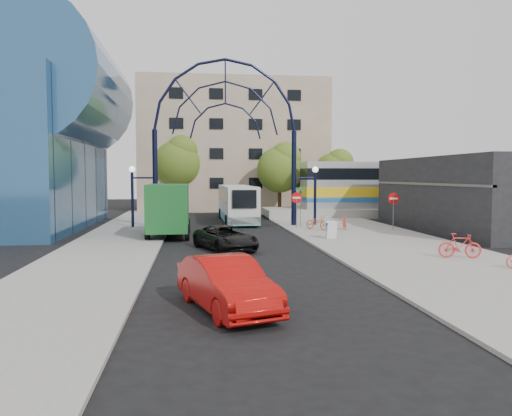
{
  "coord_description": "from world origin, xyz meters",
  "views": [
    {
      "loc": [
        -2.21,
        -21.97,
        3.75
      ],
      "look_at": [
        1.22,
        6.0,
        1.92
      ],
      "focal_mm": 35.0,
      "sensor_mm": 36.0,
      "label": 1
    }
  ],
  "objects": [
    {
      "name": "street_name_sign",
      "position": [
        5.2,
        12.6,
        2.13
      ],
      "size": [
        0.7,
        0.7,
        2.8
      ],
      "color": "slate",
      "rests_on": "sidewalk_east"
    },
    {
      "name": "apartment_block",
      "position": [
        2.0,
        34.97,
        7.0
      ],
      "size": [
        20.0,
        12.1,
        14.0
      ],
      "color": "tan",
      "rests_on": "ground"
    },
    {
      "name": "stop_sign",
      "position": [
        4.8,
        12.0,
        1.99
      ],
      "size": [
        0.8,
        0.07,
        2.5
      ],
      "color": "slate",
      "rests_on": "sidewalk_east"
    },
    {
      "name": "bike_near_a",
      "position": [
        5.92,
        10.66,
        0.61
      ],
      "size": [
        1.57,
        1.92,
        0.98
      ],
      "primitive_type": "imported",
      "rotation": [
        0.0,
        0.0,
        0.59
      ],
      "color": "#CE5F29",
      "rests_on": "sidewalk_east"
    },
    {
      "name": "tree_north_c",
      "position": [
        12.12,
        27.93,
        4.28
      ],
      "size": [
        4.16,
        4.16,
        6.5
      ],
      "color": "#382314",
      "rests_on": "ground"
    },
    {
      "name": "gateway_arch",
      "position": [
        0.0,
        14.0,
        8.56
      ],
      "size": [
        13.64,
        0.44,
        12.1
      ],
      "color": "black",
      "rests_on": "ground"
    },
    {
      "name": "do_not_enter_sign",
      "position": [
        11.0,
        10.0,
        1.98
      ],
      "size": [
        0.76,
        0.07,
        2.48
      ],
      "color": "slate",
      "rests_on": "sidewalk_east"
    },
    {
      "name": "tree_north_a",
      "position": [
        6.12,
        25.93,
        4.61
      ],
      "size": [
        4.48,
        4.48,
        7.0
      ],
      "color": "#382314",
      "rests_on": "ground"
    },
    {
      "name": "tree_north_b",
      "position": [
        -3.88,
        29.93,
        5.27
      ],
      "size": [
        5.12,
        5.12,
        8.0
      ],
      "color": "#382314",
      "rests_on": "ground"
    },
    {
      "name": "red_sedan",
      "position": [
        -1.37,
        -8.3,
        0.74
      ],
      "size": [
        2.88,
        4.78,
        1.49
      ],
      "primitive_type": "imported",
      "rotation": [
        0.0,
        0.0,
        0.31
      ],
      "color": "#B40D0B",
      "rests_on": "ground"
    },
    {
      "name": "bike_far_b",
      "position": [
        9.37,
        -1.42,
        0.67
      ],
      "size": [
        1.89,
        0.99,
        1.09
      ],
      "primitive_type": "imported",
      "rotation": [
        0.0,
        0.0,
        1.29
      ],
      "color": "red",
      "rests_on": "sidewalk_east"
    },
    {
      "name": "sidewalk_east",
      "position": [
        8.0,
        4.0,
        0.06
      ],
      "size": [
        8.0,
        56.0,
        0.12
      ],
      "primitive_type": "cube",
      "color": "gray",
      "rests_on": "ground"
    },
    {
      "name": "ground",
      "position": [
        0.0,
        0.0,
        0.0
      ],
      "size": [
        120.0,
        120.0,
        0.0
      ],
      "primitive_type": "plane",
      "color": "black",
      "rests_on": "ground"
    },
    {
      "name": "commercial_block_east",
      "position": [
        16.0,
        10.0,
        2.5
      ],
      "size": [
        6.0,
        16.0,
        5.0
      ],
      "primitive_type": "cube",
      "color": "black",
      "rests_on": "ground"
    },
    {
      "name": "train_platform",
      "position": [
        20.0,
        22.0,
        0.4
      ],
      "size": [
        32.0,
        5.0,
        0.8
      ],
      "primitive_type": "cube",
      "color": "gray",
      "rests_on": "ground"
    },
    {
      "name": "plaza_west",
      "position": [
        -6.5,
        6.0,
        0.06
      ],
      "size": [
        5.0,
        50.0,
        0.12
      ],
      "primitive_type": "cube",
      "color": "gray",
      "rests_on": "ground"
    },
    {
      "name": "city_bus",
      "position": [
        1.19,
        18.41,
        1.53
      ],
      "size": [
        2.65,
        10.71,
        2.93
      ],
      "rotation": [
        0.0,
        0.0,
        0.01
      ],
      "color": "silver",
      "rests_on": "ground"
    },
    {
      "name": "train_car",
      "position": [
        20.0,
        22.0,
        2.9
      ],
      "size": [
        25.1,
        3.05,
        4.2
      ],
      "color": "#B7B7BC",
      "rests_on": "train_platform"
    },
    {
      "name": "transit_hall",
      "position": [
        -15.3,
        15.0,
        6.7
      ],
      "size": [
        16.5,
        18.0,
        14.5
      ],
      "color": "#2A5480",
      "rests_on": "ground"
    },
    {
      "name": "sandwich_board",
      "position": [
        5.6,
        5.98,
        0.74
      ],
      "size": [
        0.55,
        0.61,
        0.99
      ],
      "color": "white",
      "rests_on": "sidewalk_east"
    },
    {
      "name": "green_truck",
      "position": [
        -3.8,
        8.95,
        1.62
      ],
      "size": [
        2.53,
        6.44,
        3.24
      ],
      "rotation": [
        0.0,
        0.0,
        -0.0
      ],
      "color": "black",
      "rests_on": "ground"
    },
    {
      "name": "bike_near_b",
      "position": [
        7.83,
        10.62,
        0.58
      ],
      "size": [
        0.69,
        1.57,
        0.91
      ],
      "primitive_type": "imported",
      "rotation": [
        0.0,
        0.0,
        -0.18
      ],
      "color": "#F24030",
      "rests_on": "sidewalk_east"
    },
    {
      "name": "black_suv",
      "position": [
        -0.69,
        3.0,
        0.62
      ],
      "size": [
        3.52,
        4.89,
        1.24
      ],
      "primitive_type": "imported",
      "rotation": [
        0.0,
        0.0,
        0.37
      ],
      "color": "black",
      "rests_on": "ground"
    }
  ]
}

